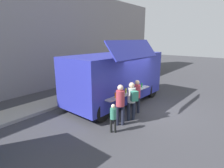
{
  "coord_description": "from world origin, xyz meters",
  "views": [
    {
      "loc": [
        -8.16,
        -4.04,
        3.58
      ],
      "look_at": [
        -1.11,
        1.48,
        1.3
      ],
      "focal_mm": 29.25,
      "sensor_mm": 36.0,
      "label": 1
    }
  ],
  "objects_px": {
    "trash_bin": "(120,78)",
    "customer_mid_with_backpack": "(132,98)",
    "customer_rear_waiting": "(120,101)",
    "food_truck_main": "(116,77)",
    "customer_front_ordering": "(137,94)",
    "child_near_queue": "(113,116)"
  },
  "relations": [
    {
      "from": "customer_mid_with_backpack",
      "to": "food_truck_main",
      "type": "bearing_deg",
      "value": -4.95
    },
    {
      "from": "food_truck_main",
      "to": "customer_mid_with_backpack",
      "type": "bearing_deg",
      "value": -123.94
    },
    {
      "from": "trash_bin",
      "to": "child_near_queue",
      "type": "xyz_separation_m",
      "value": [
        -6.44,
        -4.29,
        0.2
      ]
    },
    {
      "from": "child_near_queue",
      "to": "customer_front_ordering",
      "type": "bearing_deg",
      "value": -29.11
    },
    {
      "from": "trash_bin",
      "to": "customer_mid_with_backpack",
      "type": "bearing_deg",
      "value": -140.03
    },
    {
      "from": "customer_front_ordering",
      "to": "customer_rear_waiting",
      "type": "height_order",
      "value": "customer_rear_waiting"
    },
    {
      "from": "food_truck_main",
      "to": "customer_rear_waiting",
      "type": "xyz_separation_m",
      "value": [
        -2.1,
        -1.82,
        -0.45
      ]
    },
    {
      "from": "trash_bin",
      "to": "customer_rear_waiting",
      "type": "distance_m",
      "value": 7.13
    },
    {
      "from": "food_truck_main",
      "to": "customer_front_ordering",
      "type": "relative_size",
      "value": 3.63
    },
    {
      "from": "customer_front_ordering",
      "to": "customer_mid_with_backpack",
      "type": "xyz_separation_m",
      "value": [
        -0.85,
        -0.25,
        0.08
      ]
    },
    {
      "from": "customer_front_ordering",
      "to": "customer_mid_with_backpack",
      "type": "distance_m",
      "value": 0.89
    },
    {
      "from": "food_truck_main",
      "to": "customer_mid_with_backpack",
      "type": "xyz_separation_m",
      "value": [
        -1.44,
        -1.97,
        -0.44
      ]
    },
    {
      "from": "customer_rear_waiting",
      "to": "food_truck_main",
      "type": "bearing_deg",
      "value": -0.78
    },
    {
      "from": "customer_rear_waiting",
      "to": "child_near_queue",
      "type": "bearing_deg",
      "value": 151.0
    },
    {
      "from": "customer_rear_waiting",
      "to": "trash_bin",
      "type": "bearing_deg",
      "value": -6.04
    },
    {
      "from": "food_truck_main",
      "to": "customer_front_ordering",
      "type": "bearing_deg",
      "value": -106.71
    },
    {
      "from": "customer_mid_with_backpack",
      "to": "trash_bin",
      "type": "bearing_deg",
      "value": -18.69
    },
    {
      "from": "customer_mid_with_backpack",
      "to": "customer_rear_waiting",
      "type": "relative_size",
      "value": 0.99
    },
    {
      "from": "trash_bin",
      "to": "child_near_queue",
      "type": "bearing_deg",
      "value": -146.31
    },
    {
      "from": "customer_rear_waiting",
      "to": "child_near_queue",
      "type": "distance_m",
      "value": 0.77
    },
    {
      "from": "customer_front_ordering",
      "to": "food_truck_main",
      "type": "bearing_deg",
      "value": 13.66
    },
    {
      "from": "food_truck_main",
      "to": "trash_bin",
      "type": "bearing_deg",
      "value": 34.65
    }
  ]
}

